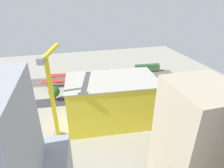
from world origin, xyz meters
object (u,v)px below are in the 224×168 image
(tower_crane, at_px, (52,92))
(street_tree_1, at_px, (111,85))
(street_tree_3, at_px, (119,86))
(traffic_light, at_px, (133,92))
(passenger_coach, at_px, (147,68))
(street_tree_0, at_px, (74,89))
(construction_building, at_px, (112,101))
(locomotive, at_px, (115,73))
(parked_car_0, at_px, (140,95))
(parked_car_3, at_px, (98,100))
(platform_canopy_near, at_px, (91,78))
(parked_car_1, at_px, (126,97))
(street_tree_4, at_px, (146,81))
(parked_car_2, at_px, (114,98))
(street_tree_2, at_px, (54,92))
(box_truck_0, at_px, (110,96))
(box_truck_1, at_px, (89,101))
(platform_canopy_far, at_px, (89,74))

(tower_crane, xyz_separation_m, street_tree_1, (-29.38, -28.79, -14.44))
(street_tree_3, xyz_separation_m, traffic_light, (-5.20, 9.03, -0.28))
(passenger_coach, bearing_deg, street_tree_0, 24.38)
(construction_building, bearing_deg, locomotive, -102.65)
(passenger_coach, relative_size, parked_car_0, 4.18)
(tower_crane, xyz_separation_m, street_tree_0, (-8.26, -29.35, -14.33))
(parked_car_3, height_order, street_tree_1, street_tree_1)
(platform_canopy_near, bearing_deg, construction_building, 95.14)
(parked_car_1, bearing_deg, parked_car_0, 178.76)
(street_tree_4, bearing_deg, parked_car_3, 15.10)
(parked_car_2, bearing_deg, street_tree_2, -14.71)
(street_tree_1, distance_m, traffic_light, 13.34)
(street_tree_1, bearing_deg, parked_car_1, 131.16)
(parked_car_0, distance_m, street_tree_1, 17.16)
(locomotive, relative_size, parked_car_0, 3.39)
(parked_car_2, distance_m, parked_car_3, 8.68)
(passenger_coach, height_order, parked_car_1, passenger_coach)
(locomotive, bearing_deg, box_truck_0, 69.87)
(locomotive, bearing_deg, platform_canopy_near, 29.40)
(passenger_coach, bearing_deg, box_truck_1, 34.96)
(street_tree_1, bearing_deg, street_tree_2, -0.93)
(traffic_light, bearing_deg, passenger_coach, -124.66)
(platform_canopy_far, height_order, parked_car_1, platform_canopy_far)
(parked_car_0, xyz_separation_m, street_tree_0, (35.77, -8.27, 4.63))
(passenger_coach, bearing_deg, street_tree_4, 64.84)
(parked_car_0, relative_size, tower_crane, 0.13)
(box_truck_0, bearing_deg, parked_car_2, 152.14)
(parked_car_3, height_order, box_truck_1, box_truck_1)
(parked_car_0, xyz_separation_m, construction_building, (20.65, 16.28, 9.13))
(box_truck_0, height_order, street_tree_2, street_tree_2)
(parked_car_2, relative_size, box_truck_1, 0.47)
(parked_car_2, height_order, street_tree_2, street_tree_2)
(construction_building, bearing_deg, tower_crane, 16.16)
(parked_car_0, xyz_separation_m, box_truck_1, (28.67, 0.18, 0.93))
(passenger_coach, relative_size, parked_car_2, 3.97)
(box_truck_0, xyz_separation_m, street_tree_2, (28.92, -7.14, 3.03))
(parked_car_1, distance_m, street_tree_0, 29.23)
(traffic_light, bearing_deg, street_tree_2, -13.35)
(street_tree_1, height_order, street_tree_2, street_tree_1)
(parked_car_1, height_order, street_tree_4, street_tree_4)
(parked_car_0, relative_size, traffic_light, 0.74)
(tower_crane, bearing_deg, street_tree_4, -149.89)
(parked_car_0, relative_size, construction_building, 0.12)
(tower_crane, height_order, street_tree_3, tower_crane)
(platform_canopy_far, distance_m, street_tree_3, 26.54)
(street_tree_0, xyz_separation_m, street_tree_3, (-25.50, 0.74, -1.01))
(parked_car_3, xyz_separation_m, street_tree_1, (-9.45, -7.47, 4.52))
(traffic_light, bearing_deg, parked_car_0, -163.51)
(construction_building, height_order, box_truck_0, construction_building)
(parked_car_2, height_order, parked_car_3, parked_car_3)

